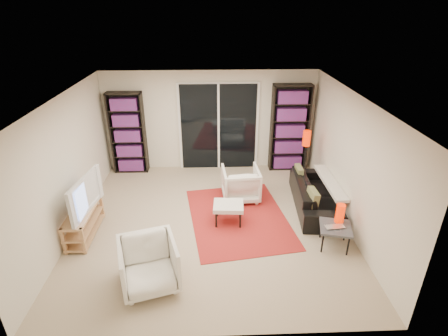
{
  "coord_description": "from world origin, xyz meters",
  "views": [
    {
      "loc": [
        0.03,
        -5.54,
        3.81
      ],
      "look_at": [
        0.25,
        0.3,
        1.0
      ],
      "focal_mm": 28.0,
      "sensor_mm": 36.0,
      "label": 1
    }
  ],
  "objects": [
    {
      "name": "table_lamp",
      "position": [
        2.18,
        -0.64,
        0.57
      ],
      "size": [
        0.15,
        0.15,
        0.33
      ],
      "primitive_type": "cylinder",
      "color": "#F02200",
      "rests_on": "side_table"
    },
    {
      "name": "floor_lamp",
      "position": [
        2.11,
        1.55,
        0.95
      ],
      "size": [
        0.19,
        0.19,
        1.26
      ],
      "color": "black",
      "rests_on": "floor"
    },
    {
      "name": "armchair_front",
      "position": [
        -0.91,
        -1.58,
        0.37
      ],
      "size": [
        1.0,
        1.01,
        0.75
      ],
      "primitive_type": "imported",
      "rotation": [
        0.0,
        0.0,
        0.29
      ],
      "color": "silver",
      "rests_on": "floor"
    },
    {
      "name": "sofa",
      "position": [
        2.09,
        0.49,
        0.29
      ],
      "size": [
        0.92,
        2.02,
        0.57
      ],
      "primitive_type": "imported",
      "rotation": [
        0.0,
        0.0,
        1.49
      ],
      "color": "black",
      "rests_on": "floor"
    },
    {
      "name": "wall_left",
      "position": [
        -2.5,
        0.0,
        1.2
      ],
      "size": [
        0.02,
        5.0,
        2.4
      ],
      "primitive_type": "cube",
      "color": "beige",
      "rests_on": "ground"
    },
    {
      "name": "wall_right",
      "position": [
        2.5,
        0.0,
        1.2
      ],
      "size": [
        0.02,
        5.0,
        2.4
      ],
      "primitive_type": "cube",
      "color": "beige",
      "rests_on": "ground"
    },
    {
      "name": "rug",
      "position": [
        0.52,
        0.15,
        0.01
      ],
      "size": [
        2.14,
        2.67,
        0.01
      ],
      "primitive_type": "cube",
      "rotation": [
        0.0,
        0.0,
        0.15
      ],
      "color": "#A8221F",
      "rests_on": "floor"
    },
    {
      "name": "side_table",
      "position": [
        2.08,
        -0.78,
        0.36
      ],
      "size": [
        0.61,
        0.61,
        0.4
      ],
      "color": "#434449",
      "rests_on": "floor"
    },
    {
      "name": "ceiling",
      "position": [
        0.0,
        0.0,
        2.4
      ],
      "size": [
        5.0,
        5.0,
        0.02
      ],
      "primitive_type": "cube",
      "color": "white",
      "rests_on": "wall_back"
    },
    {
      "name": "floor",
      "position": [
        0.0,
        0.0,
        0.0
      ],
      "size": [
        5.0,
        5.0,
        0.0
      ],
      "primitive_type": "plane",
      "color": "tan",
      "rests_on": "ground"
    },
    {
      "name": "ottoman",
      "position": [
        0.32,
        -0.0,
        0.34
      ],
      "size": [
        0.58,
        0.49,
        0.4
      ],
      "color": "silver",
      "rests_on": "floor"
    },
    {
      "name": "armchair_back",
      "position": [
        0.62,
        0.88,
        0.35
      ],
      "size": [
        0.8,
        0.82,
        0.7
      ],
      "primitive_type": "imported",
      "rotation": [
        0.0,
        0.0,
        3.21
      ],
      "color": "silver",
      "rests_on": "floor"
    },
    {
      "name": "tv",
      "position": [
        -2.24,
        -0.28,
        0.82
      ],
      "size": [
        0.3,
        1.13,
        0.64
      ],
      "primitive_type": "imported",
      "rotation": [
        0.0,
        0.0,
        1.43
      ],
      "color": "black",
      "rests_on": "tv_stand"
    },
    {
      "name": "bookshelf_left",
      "position": [
        -1.95,
        2.33,
        0.98
      ],
      "size": [
        0.8,
        0.3,
        1.95
      ],
      "color": "black",
      "rests_on": "ground"
    },
    {
      "name": "sliding_door",
      "position": [
        0.2,
        2.46,
        1.05
      ],
      "size": [
        1.92,
        0.08,
        2.16
      ],
      "color": "white",
      "rests_on": "ground"
    },
    {
      "name": "laptop",
      "position": [
        2.06,
        -0.86,
        0.41
      ],
      "size": [
        0.35,
        0.25,
        0.03
      ],
      "primitive_type": "imported",
      "rotation": [
        0.0,
        0.0,
        0.11
      ],
      "color": "silver",
      "rests_on": "side_table"
    },
    {
      "name": "bookshelf_right",
      "position": [
        1.9,
        2.33,
        1.05
      ],
      "size": [
        0.9,
        0.3,
        2.1
      ],
      "color": "black",
      "rests_on": "ground"
    },
    {
      "name": "tv_stand",
      "position": [
        -2.26,
        -0.28,
        0.26
      ],
      "size": [
        0.37,
        1.17,
        0.5
      ],
      "color": "tan",
      "rests_on": "floor"
    },
    {
      "name": "wall_back",
      "position": [
        0.0,
        2.5,
        1.2
      ],
      "size": [
        5.0,
        0.02,
        2.4
      ],
      "primitive_type": "cube",
      "color": "beige",
      "rests_on": "ground"
    },
    {
      "name": "wall_front",
      "position": [
        0.0,
        -2.5,
        1.2
      ],
      "size": [
        5.0,
        0.02,
        2.4
      ],
      "primitive_type": "cube",
      "color": "beige",
      "rests_on": "ground"
    }
  ]
}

